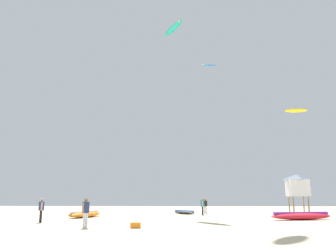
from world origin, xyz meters
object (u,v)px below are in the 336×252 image
kite_grounded_mid (85,214)px  kite_aloft_3 (209,65)px  person_foreground (86,210)px  lifeguard_tower (297,185)px  person_midground (203,205)px  kite_aloft_4 (296,110)px  kite_grounded_near (301,216)px  cooler_box (136,225)px  kite_grounded_far (184,212)px  person_left (41,208)px  kite_aloft_2 (173,29)px  person_right (205,205)px

kite_grounded_mid → kite_aloft_3: size_ratio=2.26×
person_foreground → lifeguard_tower: lifeguard_tower is taller
person_midground → kite_aloft_4: 23.19m
kite_grounded_near → cooler_box: bearing=-145.2°
person_midground → kite_grounded_mid: (-10.81, -4.67, -0.74)m
kite_grounded_mid → lifeguard_tower: 21.64m
kite_grounded_far → lifeguard_tower: size_ratio=0.83×
cooler_box → person_left: bearing=149.9°
kite_aloft_3 → kite_grounded_far: bearing=-112.2°
person_midground → kite_grounded_far: (-1.90, 2.43, -0.82)m
lifeguard_tower → cooler_box: bearing=-131.3°
person_foreground → kite_grounded_mid: person_foreground is taller
kite_grounded_near → kite_aloft_2: (-10.57, 8.63, 21.15)m
person_right → kite_aloft_3: size_ratio=0.73×
kite_aloft_2 → kite_aloft_3: kite_aloft_2 is taller
kite_grounded_mid → kite_grounded_near: bearing=-8.0°
person_foreground → kite_grounded_far: 19.02m
lifeguard_tower → cooler_box: (-14.50, -16.51, -2.89)m
person_foreground → kite_grounded_far: bearing=-80.7°
kite_grounded_mid → kite_aloft_2: size_ratio=1.20×
kite_grounded_near → kite_grounded_mid: 18.54m
cooler_box → kite_aloft_3: bearing=76.7°
person_right → cooler_box: size_ratio=2.94×
kite_grounded_mid → person_foreground: bearing=-73.4°
kite_grounded_far → cooler_box: (-2.66, -18.10, -0.04)m
cooler_box → kite_aloft_3: size_ratio=0.25×
kite_grounded_near → kite_aloft_3: 28.66m
kite_aloft_2 → person_midground: bearing=-24.5°
person_midground → kite_grounded_far: person_midground is taller
kite_grounded_mid → cooler_box: 12.65m
person_foreground → lifeguard_tower: bearing=-110.0°
lifeguard_tower → cooler_box: lifeguard_tower is taller
person_left → kite_aloft_3: 33.60m
person_midground → person_left: size_ratio=1.03×
kite_grounded_mid → lifeguard_tower: (20.74, 5.51, 2.77)m
lifeguard_tower → kite_aloft_2: kite_aloft_2 is taller
person_right → cooler_box: 20.80m
person_foreground → kite_aloft_3: bearing=-82.5°
kite_aloft_3 → cooler_box: bearing=-103.3°
kite_aloft_2 → kite_grounded_mid: bearing=-142.2°
person_midground → kite_aloft_3: 23.24m
person_midground → kite_aloft_3: size_ratio=0.77×
person_right → kite_grounded_mid: 14.58m
person_left → kite_aloft_2: kite_aloft_2 is taller
kite_grounded_near → person_foreground: bearing=-150.7°
kite_aloft_4 → cooler_box: bearing=-123.5°
kite_grounded_near → cooler_box: (-12.12, -8.42, -0.14)m
kite_aloft_2 → kite_grounded_far: bearing=43.5°
kite_grounded_far → kite_aloft_4: 23.70m
kite_grounded_far → kite_aloft_4: bearing=32.7°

